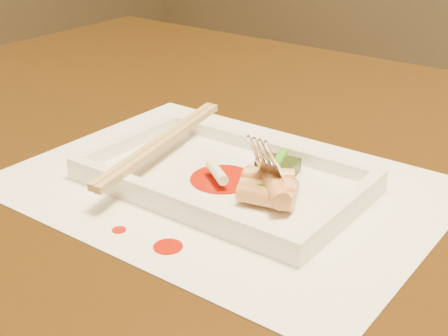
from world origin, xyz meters
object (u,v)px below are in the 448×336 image
Objects in this scene: table at (308,260)px; fork at (302,114)px; plate_base at (224,181)px; chopstick_a at (159,141)px; placemat at (224,186)px.

table is 0.19m from fork.
table is at bearing 52.67° from plate_base.
fork reaches higher than table.
table is at bearing 28.10° from chopstick_a.
placemat is 2.86× the size of fork.
table is 0.14m from plate_base.
plate_base is at bearing -127.33° from table.
table is 10.00× the size of fork.
placemat is at bearing 0.00° from chopstick_a.
plate_base is at bearing -165.58° from fork.
table is 6.01× the size of chopstick_a.
placemat is 1.72× the size of chopstick_a.
placemat is 1.54× the size of plate_base.
fork is (0.01, -0.06, 0.18)m from table.
chopstick_a is at bearing -173.25° from fork.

